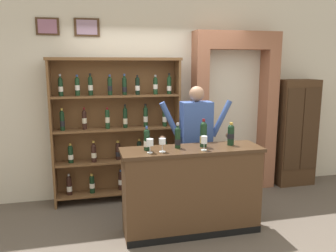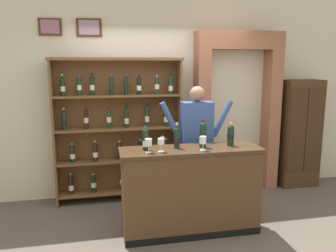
# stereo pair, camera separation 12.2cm
# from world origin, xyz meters

# --- Properties ---
(ground_plane) EXTENTS (14.00, 14.00, 0.02)m
(ground_plane) POSITION_xyz_m (0.00, 0.00, -0.01)
(ground_plane) COLOR brown
(back_wall) EXTENTS (12.00, 0.19, 3.12)m
(back_wall) POSITION_xyz_m (-0.00, 1.46, 1.56)
(back_wall) COLOR beige
(back_wall) RESTS_ON ground
(wine_shelf) EXTENTS (1.83, 0.32, 2.06)m
(wine_shelf) POSITION_xyz_m (-0.62, 1.19, 1.09)
(wine_shelf) COLOR brown
(wine_shelf) RESTS_ON ground
(archway_doorway) EXTENTS (1.33, 0.45, 2.45)m
(archway_doorway) POSITION_xyz_m (1.20, 1.32, 1.36)
(archway_doorway) COLOR #935B42
(archway_doorway) RESTS_ON ground
(side_cabinet) EXTENTS (0.62, 0.40, 1.73)m
(side_cabinet) POSITION_xyz_m (2.27, 1.20, 0.86)
(side_cabinet) COLOR #422B19
(side_cabinet) RESTS_ON ground
(tasting_counter) EXTENTS (1.64, 0.48, 1.02)m
(tasting_counter) POSITION_xyz_m (0.13, -0.00, 0.51)
(tasting_counter) COLOR #4C331E
(tasting_counter) RESTS_ON ground
(shopkeeper) EXTENTS (0.99, 0.22, 1.70)m
(shopkeeper) POSITION_xyz_m (0.35, 0.51, 1.05)
(shopkeeper) COLOR #2D3347
(shopkeeper) RESTS_ON ground
(tasting_bottle_super_tuscan) EXTENTS (0.07, 0.07, 0.27)m
(tasting_bottle_super_tuscan) POSITION_xyz_m (-0.39, 0.03, 1.15)
(tasting_bottle_super_tuscan) COLOR black
(tasting_bottle_super_tuscan) RESTS_ON tasting_counter
(tasting_bottle_rosso) EXTENTS (0.07, 0.07, 0.29)m
(tasting_bottle_rosso) POSITION_xyz_m (-0.03, 0.05, 1.15)
(tasting_bottle_rosso) COLOR black
(tasting_bottle_rosso) RESTS_ON tasting_counter
(tasting_bottle_grappa) EXTENTS (0.08, 0.08, 0.33)m
(tasting_bottle_grappa) POSITION_xyz_m (0.28, 0.03, 1.17)
(tasting_bottle_grappa) COLOR black
(tasting_bottle_grappa) RESTS_ON tasting_counter
(tasting_bottle_riserva) EXTENTS (0.08, 0.08, 0.27)m
(tasting_bottle_riserva) POSITION_xyz_m (0.62, 0.03, 1.16)
(tasting_bottle_riserva) COLOR black
(tasting_bottle_riserva) RESTS_ON tasting_counter
(wine_glass_center) EXTENTS (0.07, 0.07, 0.16)m
(wine_glass_center) POSITION_xyz_m (0.23, -0.12, 1.13)
(wine_glass_center) COLOR silver
(wine_glass_center) RESTS_ON tasting_counter
(wine_glass_right) EXTENTS (0.07, 0.07, 0.15)m
(wine_glass_right) POSITION_xyz_m (-0.24, -0.09, 1.14)
(wine_glass_right) COLOR silver
(wine_glass_right) RESTS_ON tasting_counter
(wine_glass_spare) EXTENTS (0.08, 0.08, 0.16)m
(wine_glass_spare) POSITION_xyz_m (-0.38, -0.09, 1.14)
(wine_glass_spare) COLOR silver
(wine_glass_spare) RESTS_ON tasting_counter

